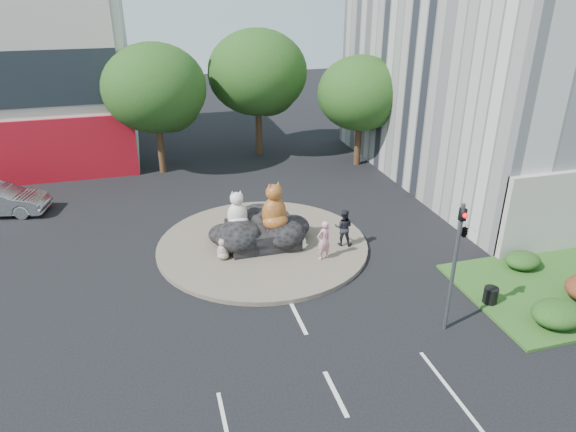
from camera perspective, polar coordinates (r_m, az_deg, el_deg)
name	(u,v)px	position (r m, az deg, el deg)	size (l,w,h in m)	color
ground	(336,394)	(16.88, 5.31, -19.06)	(120.00, 120.00, 0.00)	black
roundabout_island	(263,245)	(24.65, -2.83, -3.18)	(10.00, 10.00, 0.20)	brown
rock_plinth	(262,234)	(24.40, -2.86, -2.04)	(3.20, 2.60, 0.90)	black
tree_left	(156,92)	(33.94, -14.46, 13.19)	(6.46, 6.46, 8.27)	#382314
tree_mid	(258,76)	(36.67, -3.32, 15.22)	(6.84, 6.84, 8.76)	#382314
tree_right	(361,97)	(34.92, 8.13, 12.98)	(5.70, 5.70, 7.30)	#382314
hedge_near_green	(558,314)	(21.46, 27.81, -9.57)	(2.00, 1.60, 0.90)	#1D3D13
hedge_back_green	(523,260)	(24.77, 24.64, -4.50)	(1.60, 1.28, 0.72)	#1D3D13
traffic_light	(461,241)	(18.33, 18.62, -2.63)	(0.44, 1.24, 5.00)	#595B60
street_lamp	(536,146)	(26.97, 25.84, 7.05)	(2.34, 0.22, 8.06)	#595B60
cat_white	(237,209)	(23.83, -5.68, 0.80)	(1.09, 0.95, 1.82)	silver
cat_tabby	(274,205)	(23.57, -1.56, 1.21)	(1.35, 1.17, 2.26)	#A76F22
kitten_calico	(223,248)	(23.21, -7.29, -3.55)	(0.61, 0.53, 1.02)	silver
kitten_white	(302,239)	(23.94, 1.52, -2.61)	(0.53, 0.46, 0.88)	white
pedestrian_pink	(324,240)	(22.87, 4.00, -2.69)	(0.68, 0.44, 1.85)	pink
pedestrian_dark	(344,227)	(24.16, 6.20, -1.27)	(0.87, 0.68, 1.79)	black
litter_bin	(491,295)	(21.77, 21.59, -8.17)	(0.55, 0.55, 0.65)	black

